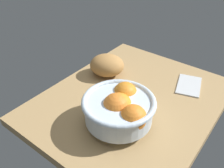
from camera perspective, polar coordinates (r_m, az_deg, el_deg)
The scene contains 4 objects.
ground_plane at distance 84.23cm, azimuth 4.46°, elevation -4.16°, with size 66.21×53.72×3.00cm, color #A78455.
fruit_bowl at distance 69.58cm, azimuth 1.94°, elevation -5.64°, with size 21.28×21.28×11.21cm.
bread_loaf at distance 93.10cm, azimuth -1.19°, elevation 4.46°, with size 13.12×11.20×8.34cm, color #AF7D44.
napkin_folded at distance 93.02cm, azimuth 17.73°, elevation -0.16°, with size 12.93×8.13×0.95cm, color silver.
Camera 1 is at (55.39, 34.29, 51.90)cm, focal length 38.73 mm.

